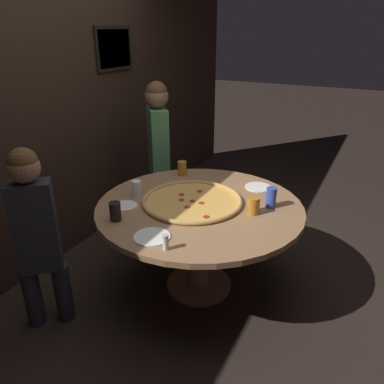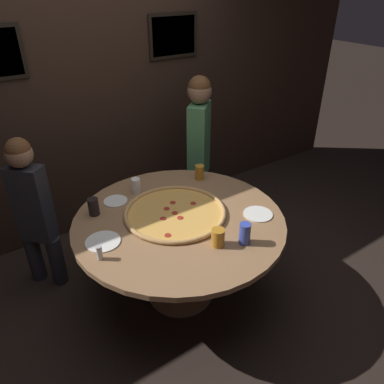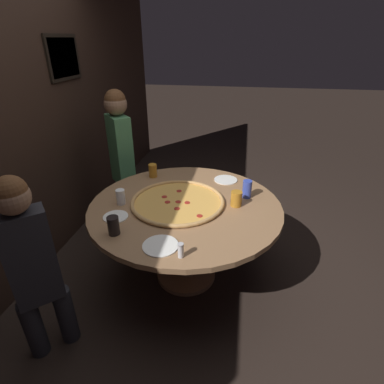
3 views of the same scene
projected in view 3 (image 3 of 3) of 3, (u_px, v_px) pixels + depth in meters
ground_plane at (186, 275)px, 2.72m from camera, size 24.00×24.00×0.00m
back_wall at (13, 126)px, 2.33m from camera, size 6.40×0.08×2.60m
dining_table at (186, 219)px, 2.44m from camera, size 1.52×1.52×0.74m
giant_pizza at (178, 201)px, 2.39m from camera, size 0.75×0.75×0.03m
drink_cup_front_edge at (113, 226)px, 1.99m from camera, size 0.08×0.08×0.13m
drink_cup_centre_back at (247, 189)px, 2.44m from camera, size 0.07×0.07×0.15m
drink_cup_near_right at (153, 171)px, 2.82m from camera, size 0.08×0.08×0.13m
drink_cup_far_left at (236, 199)px, 2.33m from camera, size 0.09×0.09×0.12m
drink_cup_near_left at (121, 197)px, 2.35m from camera, size 0.07×0.07×0.12m
white_plate_far_back at (226, 180)px, 2.77m from camera, size 0.21×0.21×0.01m
white_plate_right_side at (160, 246)px, 1.89m from camera, size 0.23×0.23×0.01m
white_plate_beside_cup at (116, 217)px, 2.20m from camera, size 0.18×0.18×0.01m
condiment_shaker at (181, 250)px, 1.78m from camera, size 0.04×0.04×0.10m
diner_side_right at (32, 262)px, 1.77m from camera, size 0.30×0.32×1.29m
diner_far_left at (121, 153)px, 3.12m from camera, size 0.36×0.35×1.49m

